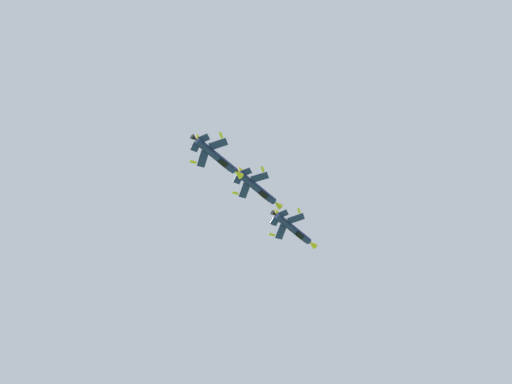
# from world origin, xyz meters

# --- Properties ---
(fighter_jet_lead) EXTENTS (11.88, 13.61, 4.39)m
(fighter_jet_lead) POSITION_xyz_m (-6.18, 106.59, 134.64)
(fighter_jet_lead) COLOR navy
(fighter_jet_left_wing) EXTENTS (11.92, 13.61, 4.38)m
(fighter_jet_left_wing) POSITION_xyz_m (-13.68, 94.25, 136.93)
(fighter_jet_left_wing) COLOR navy
(fighter_jet_right_wing) EXTENTS (11.90, 13.61, 4.39)m
(fighter_jet_right_wing) POSITION_xyz_m (-21.73, 82.16, 134.86)
(fighter_jet_right_wing) COLOR navy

